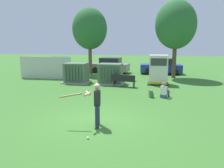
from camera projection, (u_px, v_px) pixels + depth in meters
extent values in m
plane|color=#3D752D|center=(95.00, 121.00, 10.18)|extent=(96.00, 96.00, 0.00)
cube|color=beige|center=(45.00, 68.00, 21.44)|extent=(4.80, 0.12, 2.00)
cube|color=#9E9B93|center=(77.00, 82.00, 19.59)|extent=(2.10, 1.70, 0.12)
cube|color=#567056|center=(76.00, 72.00, 19.45)|extent=(1.80, 1.40, 1.50)
cube|color=#495F49|center=(66.00, 73.00, 18.82)|extent=(0.06, 0.12, 1.27)
cube|color=#495F49|center=(69.00, 73.00, 18.78)|extent=(0.06, 0.12, 1.27)
cube|color=#495F49|center=(72.00, 73.00, 18.73)|extent=(0.06, 0.12, 1.27)
cube|color=#495F49|center=(75.00, 73.00, 18.69)|extent=(0.06, 0.12, 1.27)
cube|color=#495F49|center=(78.00, 74.00, 18.65)|extent=(0.06, 0.12, 1.27)
cube|color=#495F49|center=(81.00, 74.00, 18.60)|extent=(0.06, 0.12, 1.27)
cube|color=#9E9B93|center=(111.00, 83.00, 19.08)|extent=(2.10, 1.70, 0.12)
cube|color=#567056|center=(111.00, 73.00, 18.93)|extent=(1.80, 1.40, 1.50)
cube|color=#495F49|center=(101.00, 74.00, 18.31)|extent=(0.06, 0.12, 1.27)
cube|color=#495F49|center=(104.00, 74.00, 18.26)|extent=(0.06, 0.12, 1.27)
cube|color=#495F49|center=(107.00, 74.00, 18.22)|extent=(0.06, 0.12, 1.27)
cube|color=#495F49|center=(110.00, 74.00, 18.17)|extent=(0.06, 0.12, 1.27)
cube|color=#495F49|center=(114.00, 74.00, 18.13)|extent=(0.06, 0.12, 1.27)
cube|color=#495F49|center=(117.00, 75.00, 18.08)|extent=(0.06, 0.12, 1.27)
cube|color=#262626|center=(158.00, 84.00, 18.89)|extent=(1.60, 1.40, 0.10)
cube|color=silver|center=(158.00, 69.00, 18.69)|extent=(1.40, 1.20, 2.20)
cube|color=#383838|center=(159.00, 62.00, 17.98)|extent=(1.19, 0.04, 0.55)
cube|color=yellow|center=(158.00, 83.00, 18.27)|extent=(1.33, 0.04, 0.16)
cube|color=black|center=(124.00, 81.00, 17.81)|extent=(1.84, 0.76, 0.05)
cube|color=black|center=(123.00, 78.00, 17.60)|extent=(1.77, 0.40, 0.44)
cylinder|color=black|center=(115.00, 83.00, 18.26)|extent=(0.06, 0.06, 0.42)
cylinder|color=black|center=(134.00, 84.00, 17.70)|extent=(0.06, 0.06, 0.42)
cylinder|color=black|center=(114.00, 84.00, 18.00)|extent=(0.06, 0.06, 0.42)
cylinder|color=black|center=(133.00, 85.00, 17.44)|extent=(0.06, 0.06, 0.42)
cylinder|color=#282D4C|center=(97.00, 118.00, 9.29)|extent=(0.16, 0.16, 0.88)
cylinder|color=#282D4C|center=(98.00, 114.00, 9.76)|extent=(0.16, 0.16, 0.88)
cube|color=#262628|center=(97.00, 98.00, 9.39)|extent=(0.31, 0.44, 0.60)
sphere|color=tan|center=(97.00, 87.00, 9.31)|extent=(0.23, 0.23, 0.23)
cylinder|color=tan|center=(87.00, 94.00, 9.28)|extent=(0.18, 0.55, 0.09)
cylinder|color=tan|center=(88.00, 93.00, 9.46)|extent=(0.34, 0.52, 0.09)
cylinder|color=#A5723F|center=(70.00, 95.00, 9.38)|extent=(0.85, 0.21, 0.21)
sphere|color=#A5723F|center=(81.00, 94.00, 9.37)|extent=(0.08, 0.08, 0.08)
sphere|color=white|center=(88.00, 138.00, 8.33)|extent=(0.09, 0.09, 0.09)
cube|color=#384C75|center=(163.00, 96.00, 14.37)|extent=(0.41, 0.37, 0.20)
cube|color=white|center=(164.00, 90.00, 14.31)|extent=(0.42, 0.36, 0.52)
sphere|color=#9E7051|center=(164.00, 84.00, 14.24)|extent=(0.22, 0.22, 0.22)
cylinder|color=#384C75|center=(164.00, 93.00, 14.59)|extent=(0.32, 0.46, 0.13)
cylinder|color=#384C75|center=(165.00, 93.00, 14.76)|extent=(0.24, 0.32, 0.46)
cylinder|color=#384C75|center=(167.00, 94.00, 14.47)|extent=(0.32, 0.46, 0.13)
cylinder|color=#384C75|center=(168.00, 93.00, 14.64)|extent=(0.24, 0.32, 0.46)
cylinder|color=#9E7051|center=(162.00, 90.00, 14.62)|extent=(0.26, 0.41, 0.32)
cylinder|color=#9E7051|center=(169.00, 91.00, 14.35)|extent=(0.26, 0.41, 0.32)
cube|color=#4C723F|center=(151.00, 94.00, 14.49)|extent=(0.27, 0.36, 0.44)
cube|color=#3D5B33|center=(153.00, 95.00, 14.51)|extent=(0.11, 0.23, 0.22)
cylinder|color=brown|center=(90.00, 60.00, 24.56)|extent=(0.35, 0.35, 2.83)
ellipsoid|color=#2D6633|center=(90.00, 29.00, 24.00)|extent=(3.49, 3.49, 4.14)
cylinder|color=brown|center=(174.00, 62.00, 21.89)|extent=(0.37, 0.37, 2.97)
ellipsoid|color=#2D6633|center=(176.00, 25.00, 21.30)|extent=(3.66, 3.66, 4.34)
cube|color=#B2B2B7|center=(57.00, 66.00, 26.98)|extent=(4.31, 2.00, 0.80)
cube|color=#262B33|center=(58.00, 60.00, 26.82)|extent=(2.21, 1.71, 0.64)
cylinder|color=black|center=(43.00, 69.00, 26.54)|extent=(0.65, 0.27, 0.64)
cylinder|color=black|center=(50.00, 67.00, 28.16)|extent=(0.65, 0.27, 0.64)
cylinder|color=black|center=(64.00, 70.00, 25.90)|extent=(0.65, 0.27, 0.64)
cylinder|color=black|center=(71.00, 68.00, 27.52)|extent=(0.65, 0.27, 0.64)
cube|color=gray|center=(109.00, 67.00, 25.72)|extent=(4.36, 2.14, 0.80)
cube|color=#262B33|center=(111.00, 61.00, 25.55)|extent=(2.26, 1.78, 0.64)
cylinder|color=black|center=(95.00, 70.00, 25.33)|extent=(0.66, 0.29, 0.64)
cylinder|color=black|center=(100.00, 68.00, 26.93)|extent=(0.66, 0.29, 0.64)
cylinder|color=black|center=(119.00, 71.00, 24.60)|extent=(0.66, 0.29, 0.64)
cylinder|color=black|center=(123.00, 69.00, 26.21)|extent=(0.66, 0.29, 0.64)
cube|color=navy|center=(161.00, 68.00, 24.81)|extent=(4.25, 1.84, 0.80)
cube|color=#262B33|center=(163.00, 61.00, 24.66)|extent=(2.15, 1.63, 0.64)
cylinder|color=black|center=(148.00, 72.00, 24.22)|extent=(0.65, 0.24, 0.64)
cylinder|color=black|center=(148.00, 70.00, 25.87)|extent=(0.65, 0.24, 0.64)
cylinder|color=black|center=(175.00, 72.00, 23.84)|extent=(0.65, 0.24, 0.64)
cylinder|color=black|center=(173.00, 70.00, 25.50)|extent=(0.65, 0.24, 0.64)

